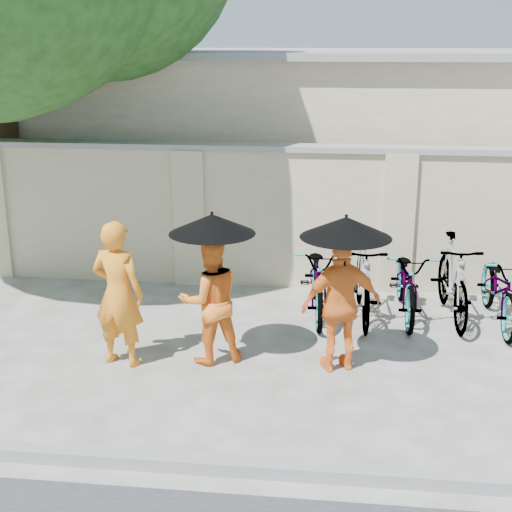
# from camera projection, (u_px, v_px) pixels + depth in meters

# --- Properties ---
(ground) EXTENTS (80.00, 80.00, 0.00)m
(ground) POSITION_uv_depth(u_px,v_px,m) (225.00, 379.00, 7.67)
(ground) COLOR #B4B3B0
(kerb) EXTENTS (40.00, 0.16, 0.12)m
(kerb) POSITION_uv_depth(u_px,v_px,m) (193.00, 464.00, 6.03)
(kerb) COLOR gray
(kerb) RESTS_ON ground
(compound_wall) EXTENTS (20.00, 0.30, 2.00)m
(compound_wall) POSITION_uv_depth(u_px,v_px,m) (327.00, 220.00, 10.30)
(compound_wall) COLOR beige
(compound_wall) RESTS_ON ground
(building_behind) EXTENTS (14.00, 6.00, 3.20)m
(building_behind) POSITION_uv_depth(u_px,v_px,m) (385.00, 143.00, 13.63)
(building_behind) COLOR beige
(building_behind) RESTS_ON ground
(monk_left) EXTENTS (0.68, 0.52, 1.66)m
(monk_left) POSITION_uv_depth(u_px,v_px,m) (118.00, 294.00, 7.83)
(monk_left) COLOR orange
(monk_left) RESTS_ON ground
(monk_center) EXTENTS (0.88, 0.80, 1.46)m
(monk_center) POSITION_uv_depth(u_px,v_px,m) (210.00, 300.00, 7.91)
(monk_center) COLOR orange
(monk_center) RESTS_ON ground
(parasol_center) EXTENTS (0.93, 0.93, 0.91)m
(parasol_center) POSITION_uv_depth(u_px,v_px,m) (212.00, 224.00, 7.57)
(parasol_center) COLOR black
(parasol_center) RESTS_ON ground
(monk_right) EXTENTS (0.96, 0.65, 1.51)m
(monk_right) POSITION_uv_depth(u_px,v_px,m) (341.00, 305.00, 7.71)
(monk_right) COLOR orange
(monk_right) RESTS_ON ground
(parasol_right) EXTENTS (0.97, 0.97, 0.90)m
(parasol_right) POSITION_uv_depth(u_px,v_px,m) (346.00, 227.00, 7.37)
(parasol_right) COLOR black
(parasol_right) RESTS_ON ground
(bike_0) EXTENTS (0.81, 1.94, 0.99)m
(bike_0) POSITION_uv_depth(u_px,v_px,m) (318.00, 278.00, 9.36)
(bike_0) COLOR #9FA0A9
(bike_0) RESTS_ON ground
(bike_1) EXTENTS (0.59, 1.81, 1.07)m
(bike_1) POSITION_uv_depth(u_px,v_px,m) (363.00, 280.00, 9.19)
(bike_1) COLOR #9FA0A9
(bike_1) RESTS_ON ground
(bike_2) EXTENTS (0.66, 1.82, 0.95)m
(bike_2) POSITION_uv_depth(u_px,v_px,m) (407.00, 282.00, 9.29)
(bike_2) COLOR #9FA0A9
(bike_2) RESTS_ON ground
(bike_3) EXTENTS (0.60, 1.84, 1.09)m
(bike_3) POSITION_uv_depth(u_px,v_px,m) (453.00, 279.00, 9.18)
(bike_3) COLOR #9FA0A9
(bike_3) RESTS_ON ground
(bike_4) EXTENTS (0.67, 1.84, 0.96)m
(bike_4) POSITION_uv_depth(u_px,v_px,m) (500.00, 288.00, 9.04)
(bike_4) COLOR #9FA0A9
(bike_4) RESTS_ON ground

